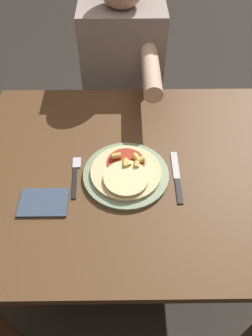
# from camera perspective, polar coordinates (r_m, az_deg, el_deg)

# --- Properties ---
(ground_plane) EXTENTS (8.00, 8.00, 0.00)m
(ground_plane) POSITION_cam_1_polar(r_m,az_deg,el_deg) (1.74, 0.87, -15.92)
(ground_plane) COLOR #2D2823
(dining_table) EXTENTS (1.10, 0.88, 0.74)m
(dining_table) POSITION_cam_1_polar(r_m,az_deg,el_deg) (1.20, 1.22, -3.36)
(dining_table) COLOR brown
(dining_table) RESTS_ON ground_plane
(plate) EXTENTS (0.28, 0.28, 0.01)m
(plate) POSITION_cam_1_polar(r_m,az_deg,el_deg) (1.08, -0.00, -1.13)
(plate) COLOR gray
(plate) RESTS_ON dining_table
(pizza) EXTENTS (0.23, 0.23, 0.04)m
(pizza) POSITION_cam_1_polar(r_m,az_deg,el_deg) (1.07, 0.04, -0.70)
(pizza) COLOR #E0C689
(pizza) RESTS_ON plate
(fork) EXTENTS (0.03, 0.18, 0.00)m
(fork) POSITION_cam_1_polar(r_m,az_deg,el_deg) (1.10, -8.80, -1.08)
(fork) COLOR black
(fork) RESTS_ON dining_table
(knife) EXTENTS (0.02, 0.22, 0.00)m
(knife) POSITION_cam_1_polar(r_m,az_deg,el_deg) (1.09, 8.87, -1.64)
(knife) COLOR black
(knife) RESTS_ON dining_table
(napkin) EXTENTS (0.15, 0.11, 0.01)m
(napkin) POSITION_cam_1_polar(r_m,az_deg,el_deg) (1.05, -14.15, -5.84)
(napkin) COLOR #38475B
(napkin) RESTS_ON dining_table
(person_diner) EXTENTS (0.36, 0.52, 1.18)m
(person_diner) POSITION_cam_1_polar(r_m,az_deg,el_deg) (1.61, -0.51, 16.03)
(person_diner) COLOR #2D2D38
(person_diner) RESTS_ON ground_plane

